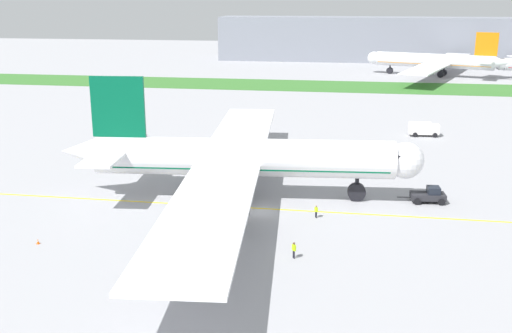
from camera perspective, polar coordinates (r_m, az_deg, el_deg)
ground_plane at (r=76.37m, az=0.42°, el=-4.30°), size 600.00×600.00×0.00m
apron_taxi_line at (r=77.63m, az=0.58°, el=-3.96°), size 280.00×0.36×0.01m
grass_median_strip at (r=186.14m, az=5.91°, el=7.54°), size 320.00×24.00×0.10m
airliner_foreground at (r=80.20m, az=-1.64°, el=0.78°), size 48.18×76.41×16.17m
pushback_tug at (r=82.84m, az=15.94°, el=-2.60°), size 6.30×2.99×2.13m
ground_crew_wingwalker_port at (r=74.52m, az=5.68°, el=-4.12°), size 0.44×0.47×1.58m
ground_crew_marshaller_front at (r=63.13m, az=3.58°, el=-7.70°), size 0.47×0.54×1.76m
traffic_cone_near_nose at (r=70.94m, az=-19.80°, el=-6.64°), size 0.36×0.36×0.58m
service_truck_baggage_loader at (r=122.02m, az=15.48°, el=3.46°), size 5.77×2.95×2.66m
parked_airliner_far_left at (r=216.57m, az=16.55°, el=9.47°), size 45.62×73.97×15.03m
terminal_building at (r=263.59m, az=11.30°, el=11.65°), size 131.55×20.00×18.00m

